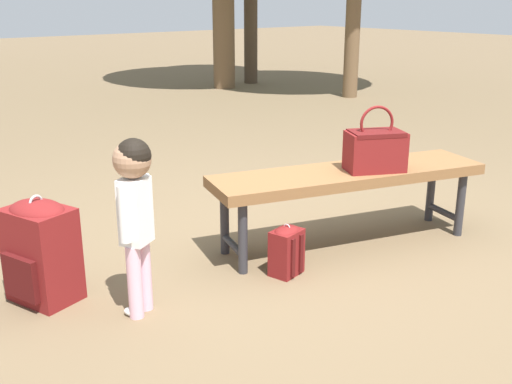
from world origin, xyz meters
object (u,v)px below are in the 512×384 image
(park_bench, at_px, (348,179))
(backpack_large, at_px, (41,248))
(backpack_small, at_px, (286,249))
(child_standing, at_px, (135,201))
(handbag, at_px, (375,149))

(park_bench, bearing_deg, backpack_large, -14.88)
(park_bench, relative_size, backpack_small, 5.90)
(park_bench, bearing_deg, child_standing, -0.84)
(backpack_small, bearing_deg, handbag, 179.05)
(park_bench, height_order, backpack_small, park_bench)
(park_bench, distance_m, backpack_large, 1.68)
(handbag, distance_m, child_standing, 1.44)
(handbag, bearing_deg, child_standing, -4.68)
(handbag, height_order, backpack_small, handbag)
(park_bench, xyz_separation_m, handbag, (-0.10, 0.10, 0.18))
(child_standing, bearing_deg, backpack_small, 172.30)
(handbag, distance_m, backpack_small, 0.78)
(park_bench, distance_m, child_standing, 1.34)
(park_bench, distance_m, handbag, 0.23)
(handbag, height_order, backpack_large, handbag)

